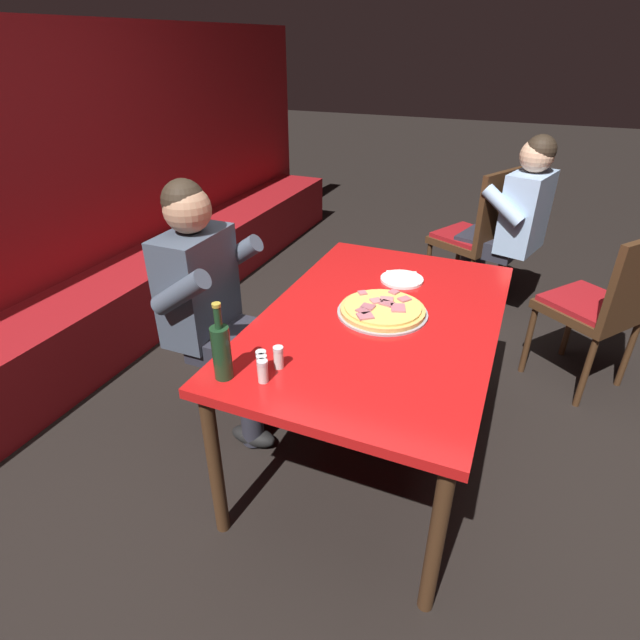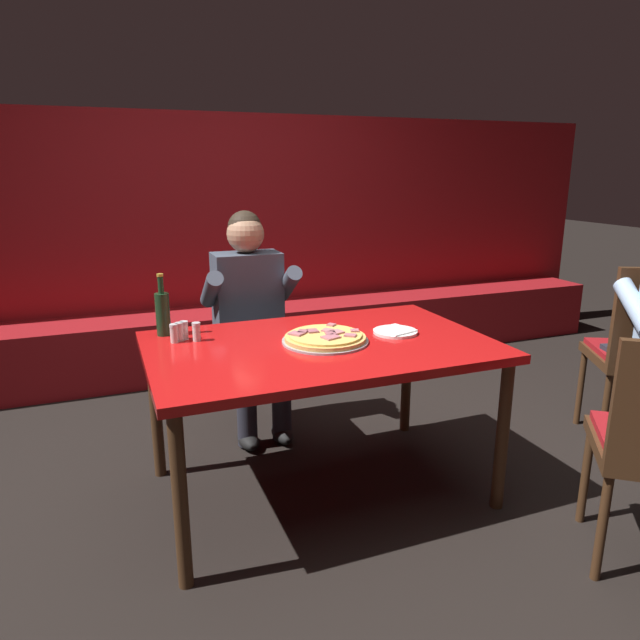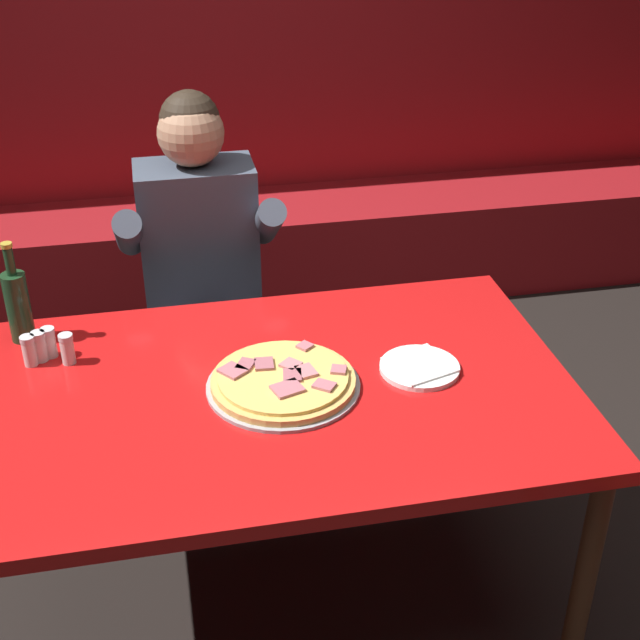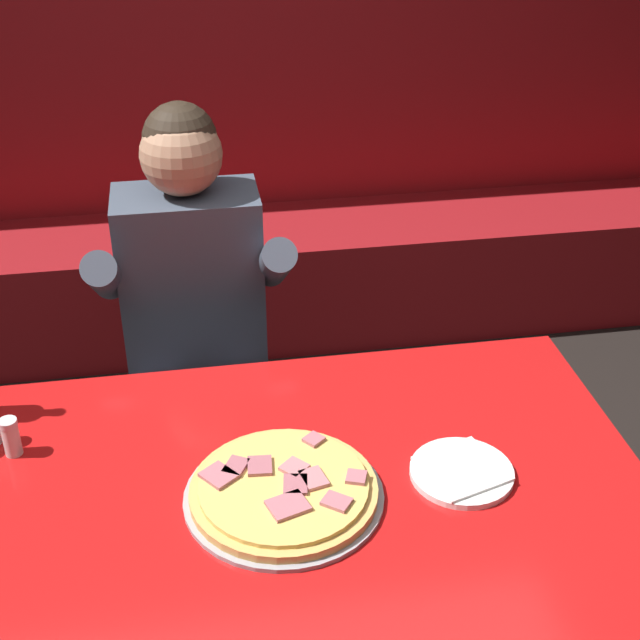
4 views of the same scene
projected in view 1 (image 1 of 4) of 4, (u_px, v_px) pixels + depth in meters
name	position (u px, v px, depth m)	size (l,w,h in m)	color
ground_plane	(372.00, 445.00, 2.51)	(24.00, 24.00, 0.00)	black
booth_wall_panel	(8.00, 210.00, 2.78)	(6.80, 0.16, 1.90)	maroon
booth_bench	(81.00, 332.00, 3.03)	(6.46, 0.48, 0.46)	maroon
main_dining_table	(380.00, 330.00, 2.18)	(1.53, 0.97, 0.74)	#422816
pizza	(382.00, 310.00, 2.16)	(0.39, 0.39, 0.05)	#9E9EA3
plate_white_paper	(402.00, 279.00, 2.45)	(0.21, 0.21, 0.02)	white
beer_bottle	(221.00, 350.00, 1.71)	(0.07, 0.07, 0.29)	#19381E
shaker_red_pepper_flakes	(263.00, 372.00, 1.72)	(0.04, 0.04, 0.09)	silver
shaker_black_pepper	(262.00, 367.00, 1.74)	(0.04, 0.04, 0.09)	silver
shaker_oregano	(262.00, 363.00, 1.77)	(0.04, 0.04, 0.09)	silver
shaker_parmesan	(279.00, 358.00, 1.79)	(0.04, 0.04, 0.09)	silver
diner_seated_blue_shirt	(215.00, 303.00, 2.33)	(0.53, 0.53, 1.27)	black
dining_chair_near_left	(606.00, 301.00, 2.68)	(0.62, 0.62, 0.95)	#422816
dining_chair_near_right	(480.00, 230.00, 3.56)	(0.59, 0.59, 1.03)	#422816
diner_standing_companion	(511.00, 220.00, 3.39)	(0.59, 0.61, 1.27)	black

